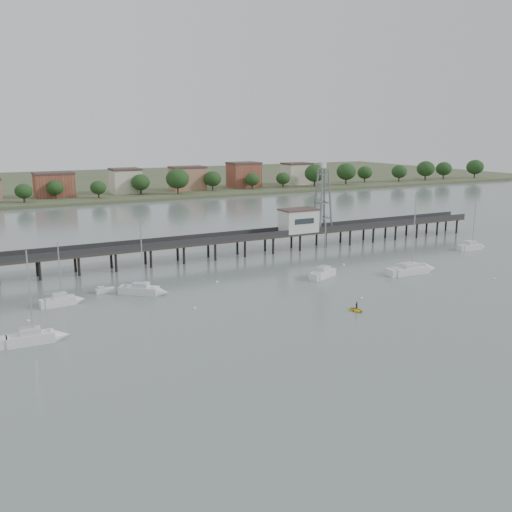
{
  "coord_description": "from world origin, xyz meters",
  "views": [
    {
      "loc": [
        -42.84,
        -49.15,
        26.95
      ],
      "look_at": [
        4.7,
        42.0,
        4.0
      ],
      "focal_mm": 40.0,
      "sensor_mm": 36.0,
      "label": 1
    }
  ],
  "objects_px": {
    "yellow_dinghy": "(356,311)",
    "sailboat_e": "(474,247)",
    "sailboat_d": "(417,269)",
    "sailboat_f": "(148,291)",
    "sailboat_a": "(40,337)",
    "white_tender": "(105,290)",
    "sailboat_b": "(65,301)",
    "pier": "(196,243)",
    "lattice_tower": "(323,199)",
    "sailboat_c": "(326,273)"
  },
  "relations": [
    {
      "from": "lattice_tower",
      "to": "sailboat_c",
      "type": "height_order",
      "value": "lattice_tower"
    },
    {
      "from": "sailboat_d",
      "to": "sailboat_f",
      "type": "relative_size",
      "value": 1.29
    },
    {
      "from": "sailboat_a",
      "to": "white_tender",
      "type": "xyz_separation_m",
      "value": [
        12.7,
        19.19,
        -0.27
      ]
    },
    {
      "from": "pier",
      "to": "sailboat_d",
      "type": "height_order",
      "value": "sailboat_d"
    },
    {
      "from": "pier",
      "to": "lattice_tower",
      "type": "distance_m",
      "value": 32.34
    },
    {
      "from": "sailboat_a",
      "to": "yellow_dinghy",
      "type": "xyz_separation_m",
      "value": [
        44.16,
        -8.61,
        -0.64
      ]
    },
    {
      "from": "sailboat_e",
      "to": "sailboat_a",
      "type": "height_order",
      "value": "sailboat_a"
    },
    {
      "from": "pier",
      "to": "sailboat_e",
      "type": "distance_m",
      "value": 63.51
    },
    {
      "from": "lattice_tower",
      "to": "sailboat_f",
      "type": "height_order",
      "value": "lattice_tower"
    },
    {
      "from": "sailboat_f",
      "to": "yellow_dinghy",
      "type": "height_order",
      "value": "sailboat_f"
    },
    {
      "from": "sailboat_a",
      "to": "sailboat_d",
      "type": "bearing_deg",
      "value": 5.81
    },
    {
      "from": "sailboat_c",
      "to": "white_tender",
      "type": "distance_m",
      "value": 40.31
    },
    {
      "from": "pier",
      "to": "sailboat_b",
      "type": "bearing_deg",
      "value": -146.99
    },
    {
      "from": "pier",
      "to": "sailboat_e",
      "type": "bearing_deg",
      "value": -17.48
    },
    {
      "from": "pier",
      "to": "sailboat_e",
      "type": "height_order",
      "value": "sailboat_e"
    },
    {
      "from": "sailboat_e",
      "to": "yellow_dinghy",
      "type": "xyz_separation_m",
      "value": [
        -51.76,
        -24.09,
        -0.65
      ]
    },
    {
      "from": "sailboat_b",
      "to": "sailboat_a",
      "type": "relative_size",
      "value": 0.82
    },
    {
      "from": "sailboat_d",
      "to": "sailboat_f",
      "type": "distance_m",
      "value": 51.18
    },
    {
      "from": "sailboat_e",
      "to": "sailboat_f",
      "type": "relative_size",
      "value": 0.9
    },
    {
      "from": "lattice_tower",
      "to": "sailboat_d",
      "type": "height_order",
      "value": "lattice_tower"
    },
    {
      "from": "sailboat_d",
      "to": "yellow_dinghy",
      "type": "relative_size",
      "value": 6.48
    },
    {
      "from": "sailboat_b",
      "to": "white_tender",
      "type": "xyz_separation_m",
      "value": [
        7.06,
        3.99,
        -0.29
      ]
    },
    {
      "from": "sailboat_f",
      "to": "white_tender",
      "type": "relative_size",
      "value": 4.11
    },
    {
      "from": "white_tender",
      "to": "yellow_dinghy",
      "type": "xyz_separation_m",
      "value": [
        31.47,
        -27.8,
        -0.37
      ]
    },
    {
      "from": "sailboat_e",
      "to": "sailboat_f",
      "type": "height_order",
      "value": "sailboat_f"
    },
    {
      "from": "sailboat_a",
      "to": "sailboat_f",
      "type": "xyz_separation_m",
      "value": [
        18.79,
        14.58,
        -0.0
      ]
    },
    {
      "from": "sailboat_f",
      "to": "white_tender",
      "type": "height_order",
      "value": "sailboat_f"
    },
    {
      "from": "lattice_tower",
      "to": "white_tender",
      "type": "height_order",
      "value": "lattice_tower"
    },
    {
      "from": "lattice_tower",
      "to": "sailboat_a",
      "type": "distance_m",
      "value": 76.03
    },
    {
      "from": "sailboat_a",
      "to": "white_tender",
      "type": "bearing_deg",
      "value": 58.05
    },
    {
      "from": "sailboat_e",
      "to": "white_tender",
      "type": "relative_size",
      "value": 3.69
    },
    {
      "from": "white_tender",
      "to": "yellow_dinghy",
      "type": "height_order",
      "value": "yellow_dinghy"
    },
    {
      "from": "sailboat_f",
      "to": "white_tender",
      "type": "bearing_deg",
      "value": 179.4
    },
    {
      "from": "sailboat_d",
      "to": "sailboat_b",
      "type": "xyz_separation_m",
      "value": [
        -63.45,
        10.04,
        0.03
      ]
    },
    {
      "from": "sailboat_b",
      "to": "yellow_dinghy",
      "type": "relative_size",
      "value": 4.15
    },
    {
      "from": "sailboat_c",
      "to": "sailboat_a",
      "type": "bearing_deg",
      "value": 167.62
    },
    {
      "from": "sailboat_d",
      "to": "sailboat_a",
      "type": "xyz_separation_m",
      "value": [
        -69.09,
        -5.16,
        0.02
      ]
    },
    {
      "from": "sailboat_c",
      "to": "sailboat_e",
      "type": "bearing_deg",
      "value": -18.61
    },
    {
      "from": "sailboat_a",
      "to": "yellow_dinghy",
      "type": "distance_m",
      "value": 45.0
    },
    {
      "from": "sailboat_d",
      "to": "pier",
      "type": "bearing_deg",
      "value": 141.73
    },
    {
      "from": "yellow_dinghy",
      "to": "sailboat_e",
      "type": "bearing_deg",
      "value": 19.86
    },
    {
      "from": "sailboat_f",
      "to": "sailboat_e",
      "type": "bearing_deg",
      "value": 37.2
    },
    {
      "from": "white_tender",
      "to": "sailboat_b",
      "type": "bearing_deg",
      "value": -149.03
    },
    {
      "from": "lattice_tower",
      "to": "yellow_dinghy",
      "type": "xyz_separation_m",
      "value": [
        -22.75,
        -43.15,
        -11.1
      ]
    },
    {
      "from": "sailboat_d",
      "to": "sailboat_a",
      "type": "height_order",
      "value": "sailboat_d"
    },
    {
      "from": "sailboat_e",
      "to": "white_tender",
      "type": "bearing_deg",
      "value": -177.9
    },
    {
      "from": "lattice_tower",
      "to": "sailboat_d",
      "type": "xyz_separation_m",
      "value": [
        2.17,
        -29.38,
        -10.47
      ]
    },
    {
      "from": "sailboat_e",
      "to": "yellow_dinghy",
      "type": "relative_size",
      "value": 4.52
    },
    {
      "from": "sailboat_c",
      "to": "sailboat_f",
      "type": "distance_m",
      "value": 33.58
    },
    {
      "from": "pier",
      "to": "sailboat_c",
      "type": "relative_size",
      "value": 12.04
    }
  ]
}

